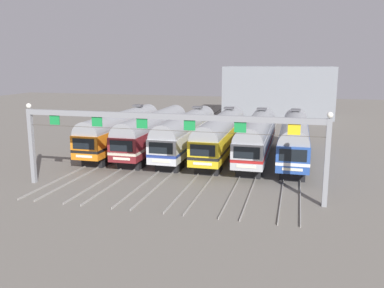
{
  "coord_description": "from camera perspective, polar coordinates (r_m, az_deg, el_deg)",
  "views": [
    {
      "loc": [
        9.89,
        -43.49,
        10.42
      ],
      "look_at": [
        -0.64,
        -2.72,
        1.92
      ],
      "focal_mm": 38.23,
      "sensor_mm": 36.0,
      "label": 1
    }
  ],
  "objects": [
    {
      "name": "commuter_train_silver",
      "position": [
        45.73,
        -0.75,
        1.68
      ],
      "size": [
        2.88,
        18.06,
        5.05
      ],
      "color": "silver",
      "rests_on": "ground"
    },
    {
      "name": "commuter_train_orange",
      "position": [
        48.35,
        -9.72,
        2.04
      ],
      "size": [
        2.88,
        18.06,
        5.05
      ],
      "color": "orange",
      "rests_on": "ground"
    },
    {
      "name": "commuter_train_yellow",
      "position": [
        44.88,
        4.07,
        1.46
      ],
      "size": [
        2.88,
        18.06,
        5.05
      ],
      "color": "gold",
      "rests_on": "ground"
    },
    {
      "name": "ground_plane",
      "position": [
        45.8,
        1.62,
        -1.74
      ],
      "size": [
        160.0,
        160.0,
        0.0
      ],
      "primitive_type": "plane",
      "color": "slate"
    },
    {
      "name": "commuter_train_maroon",
      "position": [
        46.89,
        -5.36,
        1.87
      ],
      "size": [
        2.88,
        18.06,
        4.77
      ],
      "color": "maroon",
      "rests_on": "ground"
    },
    {
      "name": "commuter_train_stainless",
      "position": [
        44.36,
        9.04,
        1.23
      ],
      "size": [
        2.88,
        18.06,
        5.05
      ],
      "color": "#B2B5BA",
      "rests_on": "ground"
    },
    {
      "name": "commuter_train_blue",
      "position": [
        44.17,
        14.08,
        0.98
      ],
      "size": [
        2.88,
        18.06,
        5.05
      ],
      "color": "#284C9E",
      "rests_on": "ground"
    },
    {
      "name": "track_bed",
      "position": [
        62.16,
        5.12,
        1.78
      ],
      "size": [
        21.03,
        70.0,
        0.15
      ],
      "color": "gray",
      "rests_on": "ground"
    },
    {
      "name": "maintenance_building",
      "position": [
        80.87,
        11.99,
        7.16
      ],
      "size": [
        20.37,
        10.0,
        9.55
      ],
      "primitive_type": "cube",
      "color": "gray",
      "rests_on": "ground"
    },
    {
      "name": "catenary_gantry",
      "position": [
        31.99,
        -3.73,
        2.23
      ],
      "size": [
        24.76,
        0.44,
        6.97
      ],
      "color": "gray",
      "rests_on": "ground"
    }
  ]
}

